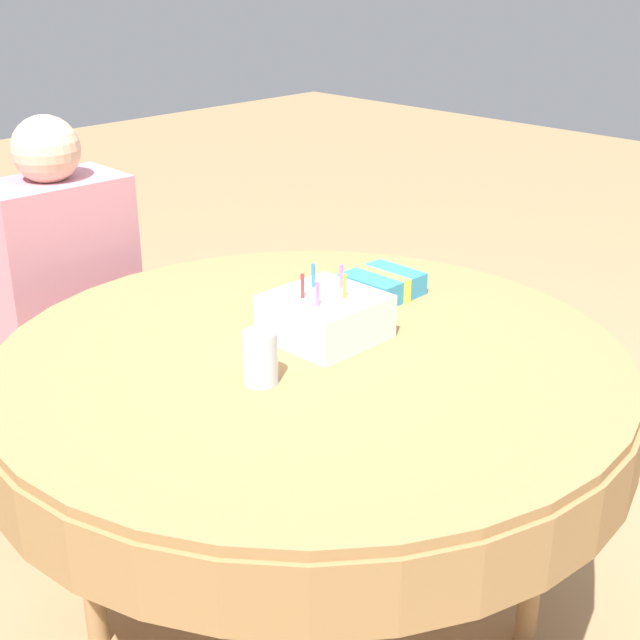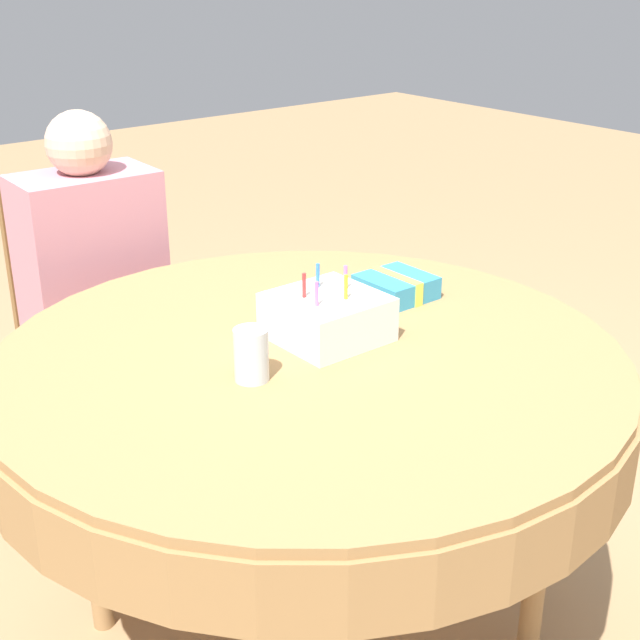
{
  "view_description": "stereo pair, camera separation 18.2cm",
  "coord_description": "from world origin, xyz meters",
  "px_view_note": "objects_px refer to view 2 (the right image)",
  "views": [
    {
      "loc": [
        -1.16,
        -1.17,
        1.52
      ],
      "look_at": [
        0.04,
        0.01,
        0.81
      ],
      "focal_mm": 50.0,
      "sensor_mm": 36.0,
      "label": 1
    },
    {
      "loc": [
        -1.02,
        -1.29,
        1.52
      ],
      "look_at": [
        0.04,
        0.01,
        0.81
      ],
      "focal_mm": 50.0,
      "sensor_mm": 36.0,
      "label": 2
    }
  ],
  "objects_px": {
    "drinking_glass": "(251,355)",
    "gift_box": "(396,287)",
    "chair": "(89,326)",
    "person": "(96,278)",
    "birthday_cake": "(327,317)"
  },
  "relations": [
    {
      "from": "drinking_glass",
      "to": "gift_box",
      "type": "height_order",
      "value": "drinking_glass"
    },
    {
      "from": "chair",
      "to": "person",
      "type": "distance_m",
      "value": 0.2
    },
    {
      "from": "birthday_cake",
      "to": "person",
      "type": "bearing_deg",
      "value": 98.29
    },
    {
      "from": "birthday_cake",
      "to": "drinking_glass",
      "type": "bearing_deg",
      "value": -165.63
    },
    {
      "from": "chair",
      "to": "drinking_glass",
      "type": "bearing_deg",
      "value": -94.32
    },
    {
      "from": "chair",
      "to": "birthday_cake",
      "type": "xyz_separation_m",
      "value": [
        0.12,
        -0.94,
        0.3
      ]
    },
    {
      "from": "chair",
      "to": "birthday_cake",
      "type": "height_order",
      "value": "chair"
    },
    {
      "from": "person",
      "to": "gift_box",
      "type": "relative_size",
      "value": 7.22
    },
    {
      "from": "chair",
      "to": "gift_box",
      "type": "relative_size",
      "value": 5.94
    },
    {
      "from": "person",
      "to": "gift_box",
      "type": "xyz_separation_m",
      "value": [
        0.4,
        -0.77,
        0.1
      ]
    },
    {
      "from": "chair",
      "to": "drinking_glass",
      "type": "xyz_separation_m",
      "value": [
        -0.12,
        -1.0,
        0.31
      ]
    },
    {
      "from": "birthday_cake",
      "to": "gift_box",
      "type": "xyz_separation_m",
      "value": [
        0.27,
        0.08,
        -0.02
      ]
    },
    {
      "from": "chair",
      "to": "drinking_glass",
      "type": "height_order",
      "value": "chair"
    },
    {
      "from": "person",
      "to": "birthday_cake",
      "type": "distance_m",
      "value": 0.87
    },
    {
      "from": "birthday_cake",
      "to": "gift_box",
      "type": "height_order",
      "value": "birthday_cake"
    }
  ]
}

